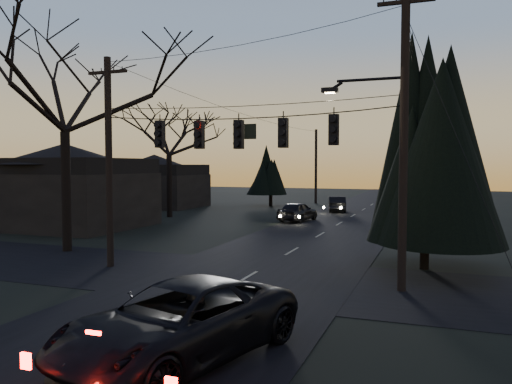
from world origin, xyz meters
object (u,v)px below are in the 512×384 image
(utility_pole_left, at_px, (111,267))
(utility_pole_far_r, at_px, (425,214))
(evergreen_right, at_px, (426,147))
(bare_tree_left, at_px, (64,83))
(suv_near, at_px, (179,323))
(utility_pole_far_l, at_px, (316,203))
(sedan_oncoming_a, at_px, (298,212))
(sedan_oncoming_b, at_px, (337,204))
(utility_pole_right, at_px, (401,291))

(utility_pole_left, height_order, utility_pole_far_r, same)
(utility_pole_far_r, height_order, evergreen_right, evergreen_right)
(bare_tree_left, xyz_separation_m, evergreen_right, (16.35, 1.61, -3.20))
(evergreen_right, height_order, suv_near, evergreen_right)
(utility_pole_far_l, height_order, sedan_oncoming_a, utility_pole_far_l)
(utility_pole_far_l, bearing_deg, utility_pole_far_r, -34.82)
(utility_pole_far_r, bearing_deg, suv_near, -96.44)
(utility_pole_far_r, relative_size, suv_near, 1.45)
(evergreen_right, bearing_deg, utility_pole_far_l, 110.69)
(suv_near, relative_size, sedan_oncoming_b, 1.43)
(utility_pole_left, distance_m, suv_near, 10.76)
(utility_pole_right, bearing_deg, bare_tree_left, 171.51)
(suv_near, distance_m, sedan_oncoming_b, 35.04)
(utility_pole_far_l, distance_m, sedan_oncoming_a, 17.68)
(utility_pole_right, bearing_deg, sedan_oncoming_a, 115.12)
(utility_pole_far_r, relative_size, evergreen_right, 1.00)
(bare_tree_left, bearing_deg, sedan_oncoming_b, 71.54)
(utility_pole_right, bearing_deg, utility_pole_left, 180.00)
(suv_near, bearing_deg, utility_pole_left, 150.32)
(utility_pole_right, distance_m, utility_pole_left, 11.50)
(utility_pole_far_r, bearing_deg, sedan_oncoming_a, -132.65)
(sedan_oncoming_b, bearing_deg, utility_pole_far_l, -78.60)
(utility_pole_far_r, bearing_deg, utility_pole_far_l, 145.18)
(bare_tree_left, bearing_deg, utility_pole_far_r, 58.46)
(evergreen_right, bearing_deg, sedan_oncoming_a, 122.51)
(sedan_oncoming_a, bearing_deg, utility_pole_left, 91.15)
(evergreen_right, xyz_separation_m, suv_near, (-4.63, -11.65, -4.05))
(sedan_oncoming_a, bearing_deg, suv_near, 109.82)
(utility_pole_far_r, xyz_separation_m, sedan_oncoming_b, (-7.46, -0.83, 0.68))
(utility_pole_far_r, distance_m, utility_pole_far_l, 14.01)
(sedan_oncoming_a, bearing_deg, utility_pole_right, 124.85)
(utility_pole_far_l, height_order, bare_tree_left, bare_tree_left)
(utility_pole_far_l, relative_size, sedan_oncoming_a, 1.89)
(utility_pole_far_r, bearing_deg, sedan_oncoming_b, -173.67)
(evergreen_right, distance_m, sedan_oncoming_b, 24.93)
(utility_pole_far_r, relative_size, sedan_oncoming_b, 2.07)
(utility_pole_left, xyz_separation_m, utility_pole_far_r, (11.50, 28.00, 0.00))
(sedan_oncoming_a, bearing_deg, bare_tree_left, 76.24)
(utility_pole_far_r, bearing_deg, bare_tree_left, -121.54)
(utility_pole_left, xyz_separation_m, sedan_oncoming_a, (2.80, 18.56, 0.72))
(utility_pole_right, height_order, sedan_oncoming_a, utility_pole_right)
(utility_pole_far_r, height_order, sedan_oncoming_b, utility_pole_far_r)
(utility_pole_far_l, relative_size, suv_near, 1.36)
(sedan_oncoming_b, bearing_deg, utility_pole_far_r, 173.12)
(utility_pole_left, relative_size, bare_tree_left, 0.74)
(sedan_oncoming_a, bearing_deg, utility_pole_far_r, -122.92)
(utility_pole_far_r, bearing_deg, utility_pole_left, -112.33)
(sedan_oncoming_a, bearing_deg, sedan_oncoming_b, -88.47)
(utility_pole_left, distance_m, evergreen_right, 13.63)
(utility_pole_far_r, height_order, bare_tree_left, bare_tree_left)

